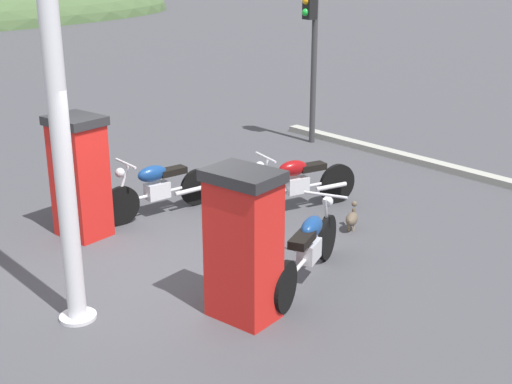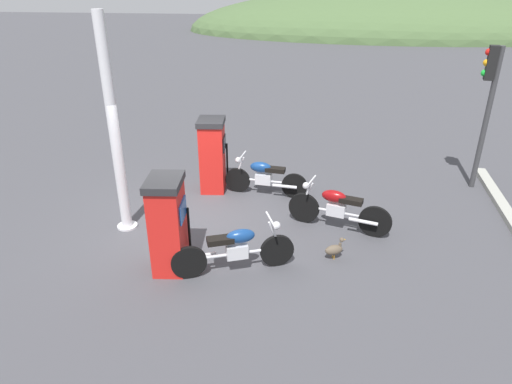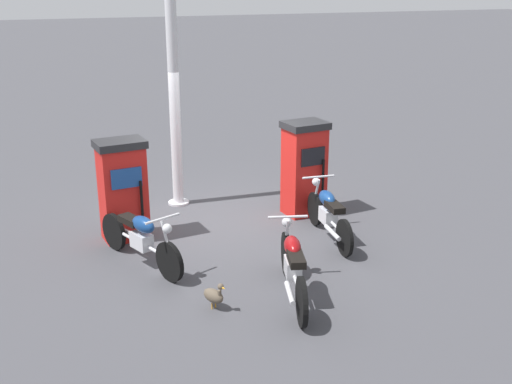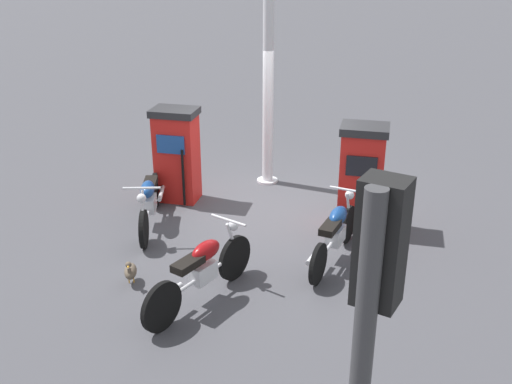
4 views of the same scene
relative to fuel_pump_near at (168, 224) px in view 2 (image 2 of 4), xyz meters
The scene contains 10 objects.
ground_plane 1.83m from the fuel_pump_near, 93.22° to the left, with size 120.00×120.00×0.00m, color #424247.
fuel_pump_near is the anchor object (origin of this frame).
fuel_pump_far 3.24m from the fuel_pump_near, 90.00° to the left, with size 0.67×0.80×1.71m.
motorcycle_near_pump 1.19m from the fuel_pump_near, ahead, with size 1.98×0.92×0.93m.
motorcycle_far_pump 3.36m from the fuel_pump_near, 68.64° to the left, with size 1.91×0.57×0.93m.
motorcycle_extra 3.35m from the fuel_pump_near, 31.74° to the left, with size 2.00×0.80×0.96m.
wandering_duck 2.93m from the fuel_pump_near, 13.35° to the left, with size 0.39×0.29×0.41m.
roadside_traffic_light 7.52m from the fuel_pump_near, 35.36° to the left, with size 0.39×0.27×3.25m.
canopy_support_pole 2.12m from the fuel_pump_near, 137.03° to the left, with size 0.40×0.40×4.08m.
distant_hill_main 41.01m from the fuel_pump_near, 77.38° to the left, with size 39.19×20.41×7.63m.
Camera 2 is at (2.44, -7.84, 4.51)m, focal length 31.59 mm.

